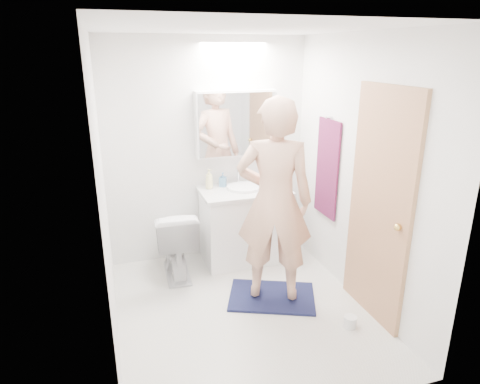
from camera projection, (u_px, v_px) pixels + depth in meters
name	position (u px, v px, depth m)	size (l,w,h in m)	color
floor	(243.00, 310.00, 3.86)	(2.50, 2.50, 0.00)	silver
ceiling	(244.00, 28.00, 3.10)	(2.50, 2.50, 0.00)	white
wall_back	(208.00, 151.00, 4.61)	(2.50, 2.50, 0.00)	white
wall_front	(314.00, 249.00, 2.35)	(2.50, 2.50, 0.00)	white
wall_left	(103.00, 198.00, 3.16)	(2.50, 2.50, 0.00)	white
wall_right	(360.00, 173.00, 3.80)	(2.50, 2.50, 0.00)	white
vanity_cabinet	(244.00, 226.00, 4.70)	(0.90, 0.55, 0.78)	white
countertop	(244.00, 191.00, 4.57)	(0.95, 0.58, 0.04)	white
sink_basin	(244.00, 187.00, 4.59)	(0.36, 0.36, 0.03)	white
faucet	(238.00, 177.00, 4.74)	(0.02, 0.02, 0.16)	silver
medicine_cabinet	(236.00, 124.00, 4.53)	(0.88, 0.14, 0.70)	white
mirror_panel	(238.00, 125.00, 4.46)	(0.84, 0.01, 0.66)	silver
toilet	(175.00, 242.00, 4.38)	(0.41, 0.73, 0.74)	white
bath_rug	(272.00, 297.00, 4.05)	(0.80, 0.55, 0.02)	#121D3A
person	(274.00, 202.00, 3.74)	(0.68, 0.44, 1.86)	tan
door	(379.00, 208.00, 3.54)	(0.04, 0.80, 2.00)	tan
door_knob	(398.00, 227.00, 3.27)	(0.06, 0.06, 0.06)	gold
towel	(327.00, 169.00, 4.32)	(0.02, 0.42, 1.00)	#101134
towel_hook	(329.00, 117.00, 4.15)	(0.02, 0.02, 0.07)	silver
soap_bottle_a	(209.00, 179.00, 4.56)	(0.08, 0.08, 0.22)	beige
soap_bottle_b	(223.00, 180.00, 4.65)	(0.07, 0.07, 0.16)	teal
toothbrush_cup	(257.00, 180.00, 4.75)	(0.09, 0.09, 0.09)	#3B4BB3
toilet_paper_roll	(350.00, 322.00, 3.61)	(0.11, 0.11, 0.10)	silver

